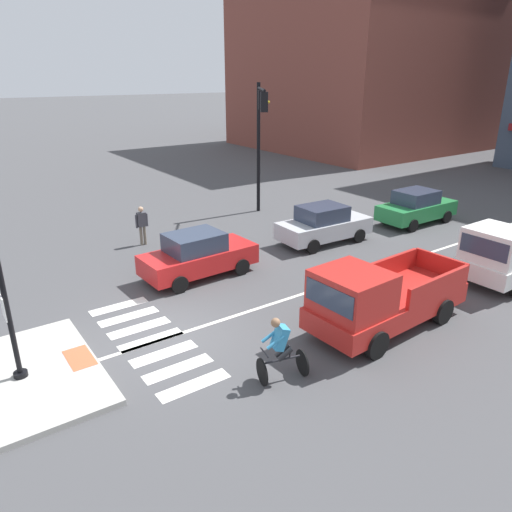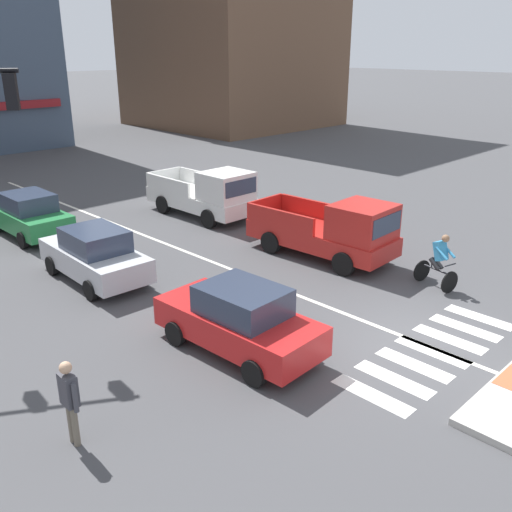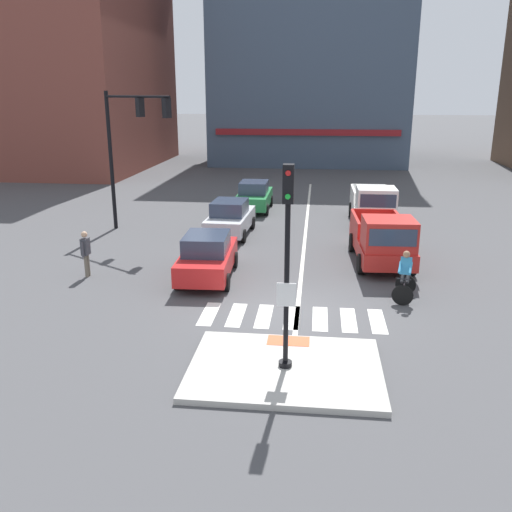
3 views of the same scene
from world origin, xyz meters
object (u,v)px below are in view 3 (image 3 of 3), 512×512
object	(u,v)px
car_red_westbound_near	(207,256)
car_green_westbound_distant	(254,196)
traffic_light_mast	(127,137)
pedestrian_at_curb_left	(86,250)
signal_pole	(287,250)
pickup_truck_white_eastbound_far	(373,206)
pickup_truck_red_eastbound_mid	(383,241)
cyclist	(405,274)
car_silver_westbound_far	(230,218)

from	to	relation	value
car_red_westbound_near	car_green_westbound_distant	size ratio (longest dim) A/B	1.01
traffic_light_mast	car_red_westbound_near	distance (m)	8.59
car_red_westbound_near	traffic_light_mast	bearing A→B (deg)	128.01
pedestrian_at_curb_left	car_green_westbound_distant	bearing A→B (deg)	68.93
signal_pole	pickup_truck_white_eastbound_far	size ratio (longest dim) A/B	0.93
pedestrian_at_curb_left	pickup_truck_red_eastbound_mid	bearing A→B (deg)	13.29
car_red_westbound_near	pickup_truck_red_eastbound_mid	xyz separation A→B (m)	(6.32, 2.22, 0.17)
pickup_truck_white_eastbound_far	car_red_westbound_near	bearing A→B (deg)	-126.61
cyclist	pedestrian_at_curb_left	distance (m)	11.03
signal_pole	traffic_light_mast	bearing A→B (deg)	122.18
signal_pole	traffic_light_mast	size ratio (longest dim) A/B	0.74
signal_pole	pickup_truck_red_eastbound_mid	bearing A→B (deg)	70.11
car_green_westbound_distant	signal_pole	bearing A→B (deg)	-81.12
pickup_truck_white_eastbound_far	cyclist	size ratio (longest dim) A/B	3.04
car_red_westbound_near	pedestrian_at_curb_left	distance (m)	4.35
car_silver_westbound_far	pedestrian_at_curb_left	bearing A→B (deg)	-122.92
pickup_truck_white_eastbound_far	cyclist	bearing A→B (deg)	-89.61
car_red_westbound_near	cyclist	size ratio (longest dim) A/B	2.48
pickup_truck_red_eastbound_mid	pedestrian_at_curb_left	distance (m)	10.95
signal_pole	pickup_truck_white_eastbound_far	world-z (taller)	signal_pole
traffic_light_mast	signal_pole	bearing A→B (deg)	-57.82
car_silver_westbound_far	cyclist	world-z (taller)	cyclist
pickup_truck_red_eastbound_mid	car_green_westbound_distant	bearing A→B (deg)	122.23
pickup_truck_white_eastbound_far	pedestrian_at_curb_left	distance (m)	14.21
car_red_westbound_near	car_silver_westbound_far	size ratio (longest dim) A/B	1.00
signal_pole	pedestrian_at_curb_left	distance (m)	9.95
traffic_light_mast	pickup_truck_red_eastbound_mid	world-z (taller)	traffic_light_mast
signal_pole	cyclist	bearing A→B (deg)	55.65
pickup_truck_red_eastbound_mid	cyclist	distance (m)	3.68
car_green_westbound_distant	pickup_truck_red_eastbound_mid	world-z (taller)	pickup_truck_red_eastbound_mid
car_green_westbound_distant	cyclist	bearing A→B (deg)	-64.41
pickup_truck_white_eastbound_far	cyclist	distance (m)	10.27
traffic_light_mast	pickup_truck_white_eastbound_far	world-z (taller)	traffic_light_mast
car_red_westbound_near	car_silver_westbound_far	xyz separation A→B (m)	(-0.16, 6.17, 0.00)
pickup_truck_red_eastbound_mid	pedestrian_at_curb_left	xyz separation A→B (m)	(-10.66, -2.52, 0.00)
car_red_westbound_near	pickup_truck_white_eastbound_far	size ratio (longest dim) A/B	0.82
car_green_westbound_distant	car_silver_westbound_far	xyz separation A→B (m)	(-0.46, -5.60, 0.00)
car_red_westbound_near	car_silver_westbound_far	world-z (taller)	same
car_red_westbound_near	cyclist	distance (m)	6.78
car_red_westbound_near	car_green_westbound_distant	world-z (taller)	same
signal_pole	traffic_light_mast	distance (m)	15.00
traffic_light_mast	car_green_westbound_distant	size ratio (longest dim) A/B	1.57
car_green_westbound_distant	cyclist	xyz separation A→B (m)	(6.32, -13.20, 0.06)
car_green_westbound_distant	car_red_westbound_near	bearing A→B (deg)	-91.49
signal_pole	car_red_westbound_near	xyz separation A→B (m)	(-3.16, 6.51, -2.21)
car_green_westbound_distant	pedestrian_at_curb_left	world-z (taller)	pedestrian_at_curb_left
pickup_truck_red_eastbound_mid	cyclist	size ratio (longest dim) A/B	3.08
car_red_westbound_near	pickup_truck_white_eastbound_far	xyz separation A→B (m)	(6.56, 8.83, 0.17)
car_silver_westbound_far	car_red_westbound_near	bearing A→B (deg)	-88.54
car_red_westbound_near	pickup_truck_red_eastbound_mid	size ratio (longest dim) A/B	0.80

